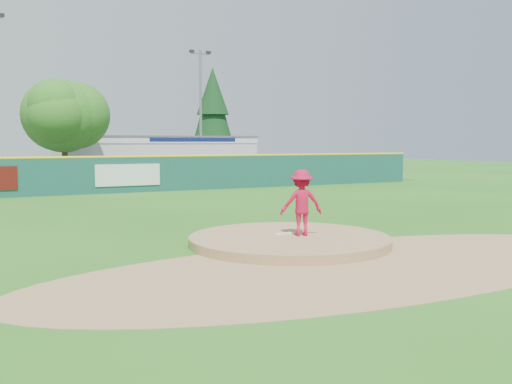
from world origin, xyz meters
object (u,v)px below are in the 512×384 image
pool_building_grp (153,156)px  light_pole_right (201,107)px  van (209,173)px  deciduous_tree (64,115)px  pitcher (301,203)px  conifer_tree (213,113)px

pool_building_grp → light_pole_right: (3.00, -2.99, 3.88)m
van → pool_building_grp: size_ratio=0.34×
van → deciduous_tree: 10.03m
pool_building_grp → light_pole_right: bearing=-44.9°
pitcher → light_pole_right: light_pole_right is taller
deciduous_tree → van: bearing=-16.4°
pitcher → conifer_tree: (12.67, 36.07, 4.39)m
pool_building_grp → deciduous_tree: deciduous_tree is taller
pool_building_grp → light_pole_right: size_ratio=1.52×
van → pool_building_grp: 9.70m
pitcher → light_pole_right: bearing=-90.8°
pitcher → van: (6.57, 22.45, -0.41)m
van → light_pole_right: light_pole_right is taller
light_pole_right → van: bearing=-107.6°
pool_building_grp → conifer_tree: bearing=29.8°
pool_building_grp → deciduous_tree: bearing=-138.8°
pitcher → deciduous_tree: bearing=-68.9°
deciduous_tree → conifer_tree: bearing=36.3°
van → conifer_tree: size_ratio=0.55×
pitcher → pool_building_grp: size_ratio=0.12×
van → conifer_tree: bearing=-36.2°
pitcher → deciduous_tree: (-2.33, 25.07, 3.40)m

